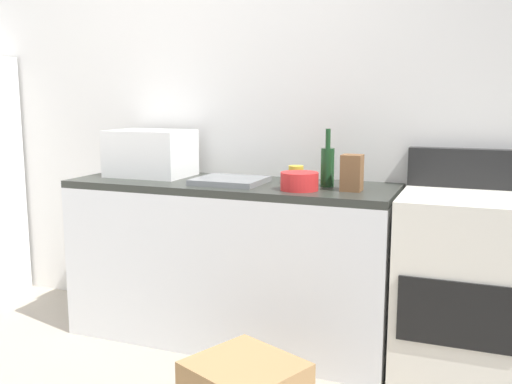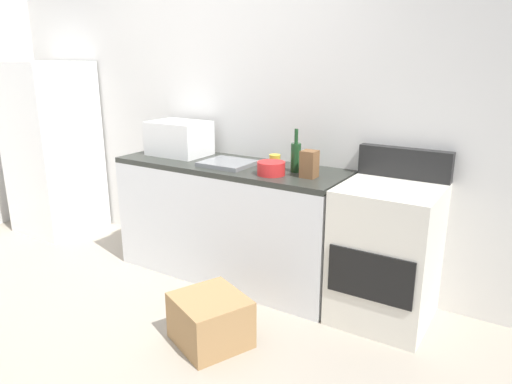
{
  "view_description": "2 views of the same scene",
  "coord_description": "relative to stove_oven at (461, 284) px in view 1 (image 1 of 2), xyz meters",
  "views": [
    {
      "loc": [
        1.56,
        -1.63,
        1.35
      ],
      "look_at": [
        0.59,
        0.85,
        0.91
      ],
      "focal_mm": 39.97,
      "sensor_mm": 36.0,
      "label": 1
    },
    {
      "loc": [
        2.3,
        -1.62,
        1.68
      ],
      "look_at": [
        0.62,
        1.05,
        0.76
      ],
      "focal_mm": 33.17,
      "sensor_mm": 36.0,
      "label": 2
    }
  ],
  "objects": [
    {
      "name": "sink_basin",
      "position": [
        -1.2,
        -0.06,
        0.45
      ],
      "size": [
        0.36,
        0.32,
        0.03
      ],
      "primitive_type": "cube",
      "color": "slate",
      "rests_on": "kitchen_counter"
    },
    {
      "name": "coffee_mug",
      "position": [
        -0.86,
        0.04,
        0.48
      ],
      "size": [
        0.08,
        0.08,
        0.1
      ],
      "primitive_type": "cylinder",
      "color": "gold",
      "rests_on": "kitchen_counter"
    },
    {
      "name": "mixing_bowl",
      "position": [
        -0.78,
        -0.14,
        0.48
      ],
      "size": [
        0.19,
        0.19,
        0.09
      ],
      "primitive_type": "cylinder",
      "color": "red",
      "rests_on": "kitchen_counter"
    },
    {
      "name": "wall_back",
      "position": [
        -1.52,
        0.34,
        0.83
      ],
      "size": [
        5.0,
        0.1,
        2.6
      ],
      "primitive_type": "cube",
      "color": "silver",
      "rests_on": "ground_plane"
    },
    {
      "name": "wine_bottle",
      "position": [
        -0.68,
        0.03,
        0.54
      ],
      "size": [
        0.07,
        0.07,
        0.3
      ],
      "color": "#193F1E",
      "rests_on": "kitchen_counter"
    },
    {
      "name": "microwave",
      "position": [
        -1.76,
        0.05,
        0.57
      ],
      "size": [
        0.46,
        0.34,
        0.27
      ],
      "primitive_type": "cube",
      "color": "white",
      "rests_on": "kitchen_counter"
    },
    {
      "name": "stove_oven",
      "position": [
        0.0,
        0.0,
        0.0
      ],
      "size": [
        0.6,
        0.61,
        1.1
      ],
      "color": "silver",
      "rests_on": "ground_plane"
    },
    {
      "name": "knife_block",
      "position": [
        -0.54,
        -0.06,
        0.52
      ],
      "size": [
        0.1,
        0.1,
        0.18
      ],
      "primitive_type": "cube",
      "color": "brown",
      "rests_on": "kitchen_counter"
    },
    {
      "name": "kitchen_counter",
      "position": [
        -1.22,
        -0.01,
        -0.02
      ],
      "size": [
        1.8,
        0.6,
        0.9
      ],
      "color": "silver",
      "rests_on": "ground_plane"
    }
  ]
}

